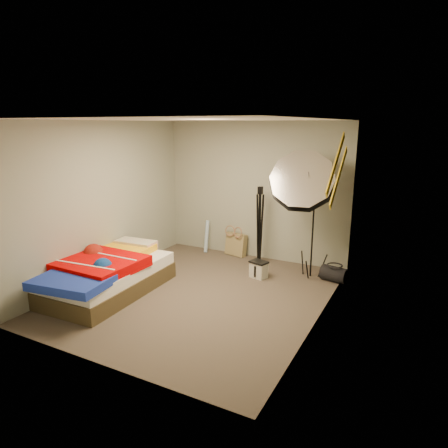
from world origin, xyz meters
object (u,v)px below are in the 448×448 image
Objects in this scene: wrapping_roll at (207,236)px; bed at (102,273)px; camera_tripod at (260,220)px; tote_bag at (236,244)px; camera_case at (259,270)px; photo_umbrella at (303,183)px; duffel_bag at (334,274)px.

wrapping_roll reaches higher than bed.
wrapping_roll is at bearing 172.44° from camera_tripod.
bed is at bearing -100.14° from tote_bag.
camera_case is at bearing 40.07° from bed.
photo_umbrella is 1.18m from camera_tripod.
bed is 3.34m from photo_umbrella.
photo_umbrella reaches higher than duffel_bag.
camera_case is 1.20m from duffel_bag.
photo_umbrella reaches higher than camera_case.
camera_case is 0.12× the size of photo_umbrella.
photo_umbrella reaches higher than camera_tripod.
duffel_bag is 0.19× the size of photo_umbrella.
photo_umbrella is at bearing -13.75° from wrapping_roll.
tote_bag is at bearing 178.13° from duffel_bag.
bed is at bearing -100.32° from wrapping_roll.
tote_bag is 1.65× the size of camera_case.
camera_tripod reaches higher than wrapping_roll.
wrapping_roll reaches higher than tote_bag.
bed is 1.54× the size of camera_tripod.
camera_tripod reaches higher than tote_bag.
bed is 0.99× the size of photo_umbrella.
duffel_bag is 0.29× the size of camera_tripod.
tote_bag reaches higher than camera_case.
tote_bag is 0.19× the size of photo_umbrella.
tote_bag is at bearing 148.90° from camera_case.
photo_umbrella is (2.01, -0.49, 1.25)m from wrapping_roll.
photo_umbrella is at bearing 43.24° from camera_case.
camera_case is 0.64× the size of duffel_bag.
duffel_bag is (1.97, -0.47, -0.09)m from tote_bag.
wrapping_roll reaches higher than camera_case.
bed is (-0.43, -2.37, -0.03)m from wrapping_roll.
camera_tripod is at bearing -7.56° from wrapping_roll.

